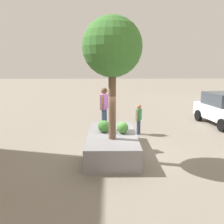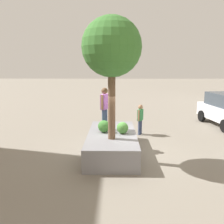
{
  "view_description": "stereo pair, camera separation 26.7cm",
  "coord_description": "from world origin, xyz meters",
  "px_view_note": "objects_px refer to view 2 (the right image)",
  "views": [
    {
      "loc": [
        9.83,
        -0.49,
        3.62
      ],
      "look_at": [
        0.07,
        -0.36,
        1.75
      ],
      "focal_mm": 38.78,
      "sensor_mm": 36.0,
      "label": 1
    },
    {
      "loc": [
        9.83,
        -0.22,
        3.62
      ],
      "look_at": [
        0.07,
        -0.36,
        1.75
      ],
      "focal_mm": 38.78,
      "sensor_mm": 36.0,
      "label": 2
    }
  ],
  "objects_px": {
    "skateboarder": "(105,105)",
    "passerby_with_bag": "(140,117)",
    "planter_ledge": "(112,143)",
    "skateboard": "(105,128)",
    "plaza_tree": "(112,48)"
  },
  "relations": [
    {
      "from": "planter_ledge",
      "to": "skateboarder",
      "type": "height_order",
      "value": "skateboarder"
    },
    {
      "from": "skateboard",
      "to": "passerby_with_bag",
      "type": "distance_m",
      "value": 2.84
    },
    {
      "from": "passerby_with_bag",
      "to": "skateboarder",
      "type": "bearing_deg",
      "value": -39.1
    },
    {
      "from": "skateboard",
      "to": "passerby_with_bag",
      "type": "xyz_separation_m",
      "value": [
        -2.2,
        1.79,
        0.03
      ]
    },
    {
      "from": "skateboarder",
      "to": "skateboard",
      "type": "bearing_deg",
      "value": 0.0
    },
    {
      "from": "plaza_tree",
      "to": "skateboarder",
      "type": "relative_size",
      "value": 2.56
    },
    {
      "from": "planter_ledge",
      "to": "plaza_tree",
      "type": "height_order",
      "value": "plaza_tree"
    },
    {
      "from": "planter_ledge",
      "to": "passerby_with_bag",
      "type": "xyz_separation_m",
      "value": [
        -2.78,
        1.46,
        0.51
      ]
    },
    {
      "from": "planter_ledge",
      "to": "skateboard",
      "type": "relative_size",
      "value": 5.24
    },
    {
      "from": "planter_ledge",
      "to": "passerby_with_bag",
      "type": "bearing_deg",
      "value": 152.3
    },
    {
      "from": "skateboarder",
      "to": "passerby_with_bag",
      "type": "relative_size",
      "value": 1.1
    },
    {
      "from": "skateboarder",
      "to": "passerby_with_bag",
      "type": "distance_m",
      "value": 3.02
    },
    {
      "from": "plaza_tree",
      "to": "passerby_with_bag",
      "type": "relative_size",
      "value": 2.81
    },
    {
      "from": "skateboarder",
      "to": "passerby_with_bag",
      "type": "height_order",
      "value": "skateboarder"
    },
    {
      "from": "planter_ledge",
      "to": "plaza_tree",
      "type": "bearing_deg",
      "value": -0.13
    }
  ]
}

